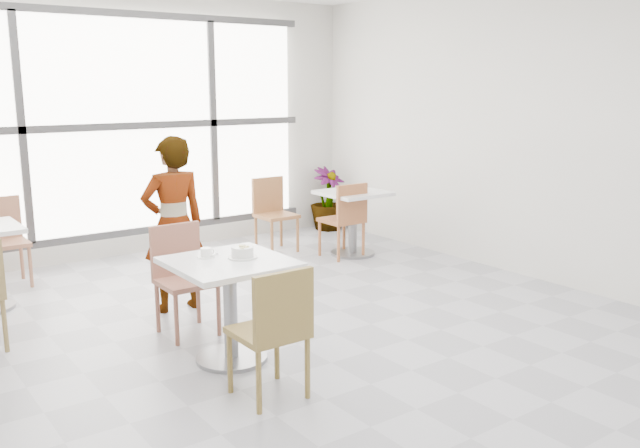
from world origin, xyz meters
TOP-DOWN VIEW (x-y plane):
  - floor at (0.00, 0.00)m, footprint 7.00×7.00m
  - wall_back at (0.00, 3.50)m, footprint 6.00×0.00m
  - wall_right at (3.00, 0.00)m, footprint 0.00×7.00m
  - window at (0.00, 3.44)m, footprint 4.60×0.07m
  - main_table at (-0.55, 0.04)m, footprint 0.80×0.80m
  - chair_near at (-0.64, -0.69)m, footprint 0.42×0.42m
  - chair_far at (-0.57, 0.79)m, footprint 0.42×0.42m
  - oatmeal_bowl at (-0.44, 0.03)m, footprint 0.21×0.21m
  - coffee_cup at (-0.64, 0.21)m, footprint 0.16×0.13m
  - person at (-0.39, 1.32)m, footprint 0.58×0.40m
  - bg_table_right at (2.10, 1.92)m, footprint 0.70×0.70m
  - bg_chair_left_far at (-1.45, 3.04)m, footprint 0.42×0.42m
  - bg_chair_right_near at (1.94, 1.84)m, footprint 0.42×0.42m
  - bg_chair_right_far at (1.47, 2.67)m, footprint 0.42×0.42m
  - plant_right at (2.70, 3.20)m, footprint 0.57×0.57m

SIDE VIEW (x-z plane):
  - floor at x=0.00m, z-range 0.00..0.00m
  - plant_right at x=2.70m, z-range 0.00..0.85m
  - bg_table_right at x=2.10m, z-range 0.11..0.86m
  - chair_near at x=-0.64m, z-range 0.07..0.94m
  - chair_far at x=-0.57m, z-range 0.07..0.94m
  - bg_chair_left_far at x=-1.45m, z-range 0.07..0.94m
  - bg_chair_right_near at x=1.94m, z-range 0.07..0.94m
  - bg_chair_right_far at x=1.47m, z-range 0.07..0.94m
  - main_table at x=-0.55m, z-range 0.15..0.90m
  - person at x=-0.39m, z-range 0.00..1.54m
  - coffee_cup at x=-0.64m, z-range 0.75..0.81m
  - oatmeal_bowl at x=-0.44m, z-range 0.75..0.84m
  - window at x=0.00m, z-range 0.24..2.76m
  - wall_back at x=0.00m, z-range -1.50..4.50m
  - wall_right at x=3.00m, z-range -2.00..5.00m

